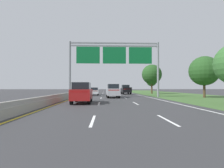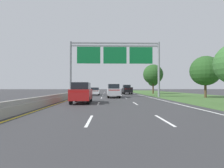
% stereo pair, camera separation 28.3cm
% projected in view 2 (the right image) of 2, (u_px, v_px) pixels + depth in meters
% --- Properties ---
extents(ground_plane, '(220.00, 220.00, 0.00)m').
position_uv_depth(ground_plane, '(112.00, 96.00, 33.19)').
color(ground_plane, '#333335').
extents(lane_striping, '(11.96, 106.00, 0.01)m').
position_uv_depth(lane_striping, '(112.00, 96.00, 32.73)').
color(lane_striping, white).
rests_on(lane_striping, ground).
extents(grass_verge_right, '(14.00, 110.00, 0.02)m').
position_uv_depth(grass_verge_right, '(185.00, 96.00, 33.56)').
color(grass_verge_right, '#3D602D').
rests_on(grass_verge_right, ground).
extents(median_barrier_concrete, '(0.60, 110.00, 0.85)m').
position_uv_depth(median_barrier_concrete, '(77.00, 94.00, 33.02)').
color(median_barrier_concrete, '#99968E').
rests_on(median_barrier_concrete, ground).
extents(overhead_sign_gantry, '(15.06, 0.42, 9.21)m').
position_uv_depth(overhead_sign_gantry, '(115.00, 58.00, 29.15)').
color(overhead_sign_gantry, gray).
rests_on(overhead_sign_gantry, ground).
extents(pickup_truck_black, '(2.06, 5.42, 2.20)m').
position_uv_depth(pickup_truck_black, '(127.00, 90.00, 41.78)').
color(pickup_truck_black, black).
rests_on(pickup_truck_black, ground).
extents(car_white_left_lane_sedan, '(1.88, 4.42, 1.57)m').
position_uv_depth(car_white_left_lane_sedan, '(95.00, 91.00, 36.29)').
color(car_white_left_lane_sedan, silver).
rests_on(car_white_left_lane_sedan, ground).
extents(car_silver_centre_lane_suv, '(2.03, 4.75, 2.11)m').
position_uv_depth(car_silver_centre_lane_suv, '(113.00, 91.00, 27.56)').
color(car_silver_centre_lane_suv, '#B2B5BA').
rests_on(car_silver_centre_lane_suv, ground).
extents(car_red_left_lane_suv, '(2.00, 4.74, 2.11)m').
position_uv_depth(car_red_left_lane_suv, '(82.00, 92.00, 18.17)').
color(car_red_left_lane_suv, maroon).
rests_on(car_red_left_lane_suv, ground).
extents(roadside_tree_mid, '(4.62, 4.62, 6.52)m').
position_uv_depth(roadside_tree_mid, '(205.00, 71.00, 27.48)').
color(roadside_tree_mid, '#4C3823').
rests_on(roadside_tree_mid, ground).
extents(roadside_tree_far, '(4.91, 4.91, 7.30)m').
position_uv_depth(roadside_tree_far, '(153.00, 74.00, 43.70)').
color(roadside_tree_far, '#4C3823').
rests_on(roadside_tree_far, ground).
extents(roadside_tree_distant, '(3.55, 3.55, 5.54)m').
position_uv_depth(roadside_tree_distant, '(153.00, 81.00, 60.60)').
color(roadside_tree_distant, '#4C3823').
rests_on(roadside_tree_distant, ground).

